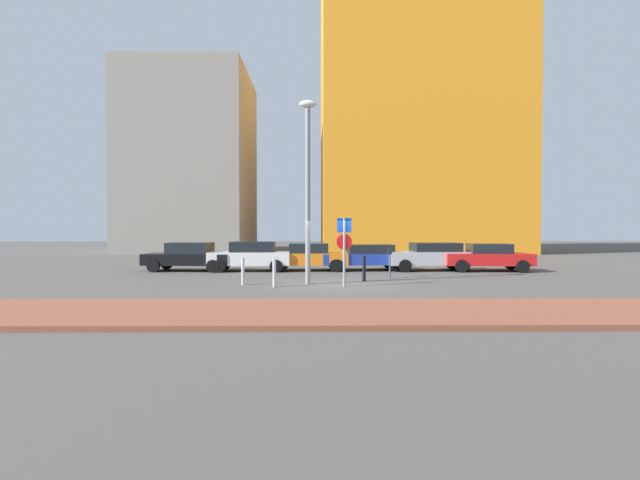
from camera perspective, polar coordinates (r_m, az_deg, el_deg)
The scene contains 16 objects.
ground_plane at distance 19.75m, azimuth 1.98°, elevation -5.12°, with size 120.00×120.00×0.00m, color #4C4947.
sidewalk_brick at distance 13.04m, azimuth 3.36°, elevation -8.24°, with size 40.00×4.07×0.14m, color brown.
parked_car_black at distance 26.78m, azimuth -14.63°, elevation -1.79°, with size 4.59×2.29×1.47m.
parked_car_white at distance 26.07m, azimuth -7.89°, elevation -1.76°, with size 4.17×2.02×1.52m.
parked_car_orange at distance 26.05m, azimuth -1.28°, elevation -1.86°, with size 4.03×1.91×1.43m.
parked_car_blue at distance 26.37m, azimuth 5.21°, elevation -1.87°, with size 4.56×2.26×1.36m.
parked_car_silver at distance 26.71m, azimuth 12.46°, elevation -1.75°, with size 4.53×2.16×1.45m.
parked_car_red at distance 27.22m, azimuth 18.49°, elevation -1.81°, with size 4.49×2.31×1.42m.
parking_sign_post at distance 19.08m, azimuth 2.77°, elevation -0.37°, with size 0.60×0.11×2.64m.
parking_meter at distance 22.45m, azimuth 7.94°, elevation -2.09°, with size 0.18×0.14×1.35m.
street_lamp at distance 20.02m, azimuth -1.40°, elevation 7.19°, with size 0.70×0.36×7.27m.
traffic_bollard_near at distance 19.90m, azimuth -8.74°, elevation -3.55°, with size 0.13×0.13×1.06m, color #B7B7BC.
traffic_bollard_mid at distance 21.17m, azimuth 5.03°, elevation -3.22°, with size 0.15×0.15×1.07m, color black.
traffic_bollard_far at distance 19.06m, azimuth -5.21°, elevation -3.75°, with size 0.13×0.13×1.07m, color #B7B7BC.
building_colorful_midrise at distance 49.88m, azimuth 10.77°, elevation 14.14°, with size 17.69×14.41×26.44m, color orange.
building_under_construction at distance 48.61m, azimuth -14.36°, elevation 8.42°, with size 10.66×12.46×16.34m, color gray.
Camera 1 is at (-0.90, -19.59, 2.27)m, focal length 28.19 mm.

